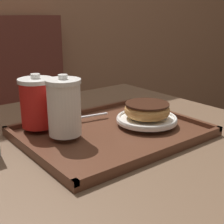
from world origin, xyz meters
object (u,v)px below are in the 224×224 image
at_px(coffee_cup_rear, 37,102).
at_px(spoon, 76,117).
at_px(coffee_cup_front, 64,107).
at_px(donut_chocolate_glazed, 147,110).

distance_m(coffee_cup_rear, spoon, 0.12).
height_order(coffee_cup_front, coffee_cup_rear, coffee_cup_front).
xyz_separation_m(coffee_cup_front, donut_chocolate_glazed, (0.22, -0.05, -0.04)).
xyz_separation_m(coffee_cup_front, coffee_cup_rear, (-0.03, 0.09, -0.00)).
relative_size(donut_chocolate_glazed, spoon, 0.92).
bearing_deg(donut_chocolate_glazed, coffee_cup_front, 166.31).
height_order(coffee_cup_rear, donut_chocolate_glazed, coffee_cup_rear).
distance_m(coffee_cup_front, coffee_cup_rear, 0.10).
bearing_deg(spoon, coffee_cup_rear, 2.75).
xyz_separation_m(donut_chocolate_glazed, spoon, (-0.14, 0.13, -0.03)).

